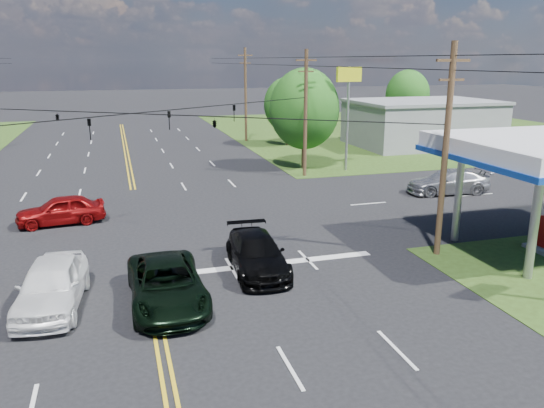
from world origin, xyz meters
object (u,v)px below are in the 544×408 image
object	(u,v)px
pole_right_far	(246,94)
tree_far_r	(407,95)
pole_ne	(305,112)
pickup_dkgreen	(167,284)
tree_right_b	(288,105)
pickup_white	(52,285)
pole_se	(446,149)
suv_black	(257,253)
retail_ne	(422,124)
tree_right_a	(304,109)

from	to	relation	value
pole_right_far	tree_far_r	xyz separation A→B (m)	(21.00, 2.00, -0.62)
pole_ne	tree_far_r	distance (m)	29.70
tree_far_r	pickup_dkgreen	distance (m)	52.84
pole_right_far	tree_far_r	size ratio (longest dim) A/B	1.31
tree_right_b	pickup_white	world-z (taller)	tree_right_b
pickup_white	pole_right_far	bearing A→B (deg)	72.07
pole_se	pickup_white	xyz separation A→B (m)	(-16.50, -0.82, -4.03)
pole_right_far	pickup_white	bearing A→B (deg)	-113.57
pole_ne	tree_far_r	size ratio (longest dim) A/B	1.25
pole_right_far	tree_right_b	xyz separation A→B (m)	(3.50, -4.00, -0.95)
pickup_white	tree_right_b	bearing A→B (deg)	65.05
suv_black	pickup_white	world-z (taller)	pickup_white
pole_right_far	suv_black	bearing A→B (deg)	-103.10
tree_far_r	retail_ne	bearing A→B (deg)	-111.80
retail_ne	suv_black	bearing A→B (deg)	-131.81
pole_se	pickup_white	size ratio (longest dim) A/B	1.82
tree_right_a	pickup_dkgreen	xyz separation A→B (m)	(-13.50, -22.70, -4.07)
tree_right_b	suv_black	world-z (taller)	tree_right_b
pole_ne	pickup_dkgreen	bearing A→B (deg)	-122.40
pole_se	pickup_white	world-z (taller)	pole_se
tree_far_r	suv_black	world-z (taller)	tree_far_r
pole_se	tree_right_b	world-z (taller)	pole_se
tree_far_r	suv_black	bearing A→B (deg)	-127.45
suv_black	pickup_white	bearing A→B (deg)	-167.13
tree_right_a	pole_ne	bearing A→B (deg)	-108.43
retail_ne	pole_right_far	size ratio (longest dim) A/B	1.40
pole_ne	pickup_white	distance (m)	25.35
suv_black	tree_right_a	bearing A→B (deg)	68.69
pole_right_far	tree_right_a	world-z (taller)	pole_right_far
tree_right_b	pole_right_far	bearing A→B (deg)	131.19
pole_se	suv_black	world-z (taller)	pole_se
pole_right_far	tree_right_b	distance (m)	5.40
tree_far_r	tree_right_a	bearing A→B (deg)	-138.01
pole_ne	tree_right_a	size ratio (longest dim) A/B	1.16
pickup_dkgreen	pole_right_far	bearing A→B (deg)	71.58
pole_ne	pickup_white	xyz separation A→B (m)	(-16.50, -18.82, -4.03)
pole_right_far	pole_ne	bearing A→B (deg)	-90.00
pole_ne	retail_ne	bearing A→B (deg)	32.91
pole_se	pole_right_far	world-z (taller)	pole_right_far
pole_ne	tree_right_b	size ratio (longest dim) A/B	1.34
retail_ne	tree_far_r	size ratio (longest dim) A/B	1.83
tree_right_a	tree_right_b	world-z (taller)	tree_right_a
pole_se	pole_ne	distance (m)	18.00
tree_far_r	pole_se	bearing A→B (deg)	-118.30
pickup_dkgreen	pickup_white	distance (m)	4.10
pole_right_far	pickup_dkgreen	world-z (taller)	pole_right_far
pole_ne	pole_se	bearing A→B (deg)	-90.00
pole_ne	tree_right_a	bearing A→B (deg)	71.57
retail_ne	pickup_white	distance (m)	44.87
pole_se	suv_black	distance (m)	9.46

